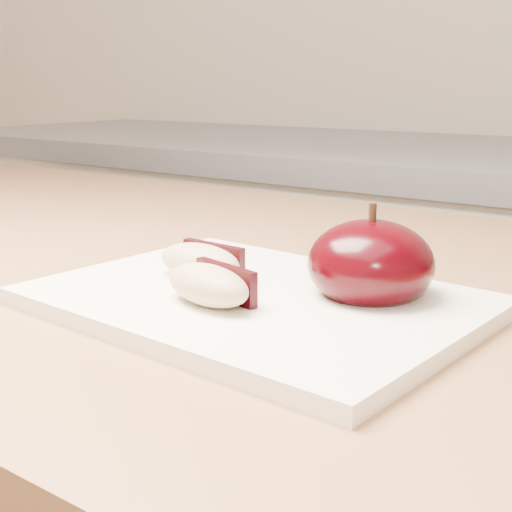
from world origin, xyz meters
The scene contains 5 objects.
back_cabinet centered at (0.00, 1.20, 0.47)m, with size 2.40×0.62×0.94m.
cutting_board centered at (0.08, 0.40, 0.91)m, with size 0.28×0.21×0.01m, color white.
apple_half centered at (0.14, 0.44, 0.93)m, with size 0.10×0.10×0.07m.
apple_wedge_a centered at (0.03, 0.41, 0.92)m, with size 0.07×0.04×0.03m.
apple_wedge_b centered at (0.07, 0.36, 0.92)m, with size 0.07×0.05×0.03m.
Camera 1 is at (0.35, 0.04, 1.05)m, focal length 50.00 mm.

